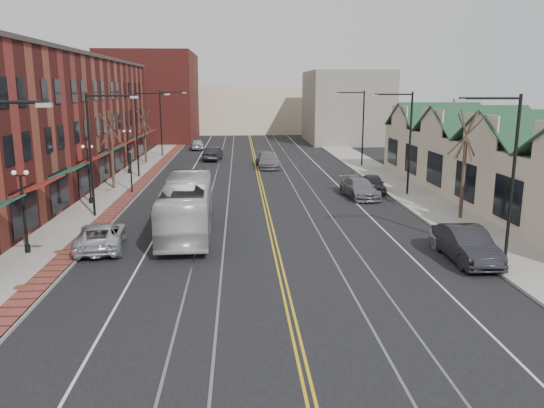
{
  "coord_description": "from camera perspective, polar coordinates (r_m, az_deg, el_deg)",
  "views": [
    {
      "loc": [
        -1.88,
        -18.82,
        8.42
      ],
      "look_at": [
        -0.06,
        10.41,
        2.0
      ],
      "focal_mm": 35.0,
      "sensor_mm": 36.0,
      "label": 1
    }
  ],
  "objects": [
    {
      "name": "parked_car_d",
      "position": [
        44.35,
        10.79,
        2.16
      ],
      "size": [
        2.02,
        4.38,
        1.45
      ],
      "primitive_type": "imported",
      "rotation": [
        0.0,
        0.0,
        -0.07
      ],
      "color": "black",
      "rests_on": "ground"
    },
    {
      "name": "parked_suv",
      "position": [
        29.68,
        -17.94,
        -3.29
      ],
      "size": [
        3.06,
        5.44,
        1.43
      ],
      "primitive_type": "imported",
      "rotation": [
        0.0,
        0.0,
        3.28
      ],
      "color": "silver",
      "rests_on": "ground"
    },
    {
      "name": "transit_bus",
      "position": [
        31.68,
        -9.13,
        -0.23
      ],
      "size": [
        3.09,
        11.58,
        3.2
      ],
      "primitive_type": "imported",
      "rotation": [
        0.0,
        0.0,
        3.18
      ],
      "color": "silver",
      "rests_on": "ground"
    },
    {
      "name": "parked_car_a",
      "position": [
        28.9,
        19.39,
        -3.88
      ],
      "size": [
        2.12,
        4.19,
        1.37
      ],
      "primitive_type": "imported",
      "rotation": [
        0.0,
        0.0,
        0.13
      ],
      "color": "#B3B6BB",
      "rests_on": "ground"
    },
    {
      "name": "manhole_far",
      "position": [
        29.57,
        -21.85,
        -4.78
      ],
      "size": [
        0.6,
        0.6,
        0.02
      ],
      "primitive_type": "cylinder",
      "color": "#592D19",
      "rests_on": "sidewalk_left"
    },
    {
      "name": "backdrop_mid",
      "position": [
        103.91,
        -2.56,
        10.19
      ],
      "size": [
        22.0,
        14.0,
        9.0
      ],
      "primitive_type": "cube",
      "color": "#C7B399",
      "rests_on": "ground"
    },
    {
      "name": "lamppost_l_2",
      "position": [
        40.8,
        -19.06,
        2.92
      ],
      "size": [
        0.84,
        0.28,
        4.27
      ],
      "color": "black",
      "rests_on": "sidewalk_left"
    },
    {
      "name": "lamppost_l_3",
      "position": [
        54.29,
        -15.21,
        5.36
      ],
      "size": [
        0.84,
        0.28,
        4.27
      ],
      "color": "black",
      "rests_on": "sidewalk_left"
    },
    {
      "name": "parked_car_b",
      "position": [
        27.98,
        20.19,
        -4.11
      ],
      "size": [
        1.84,
        5.18,
        1.7
      ],
      "primitive_type": "imported",
      "rotation": [
        0.0,
        0.0,
        -0.01
      ],
      "color": "#222228",
      "rests_on": "ground"
    },
    {
      "name": "building_right",
      "position": [
        44.04,
        23.36,
        3.36
      ],
      "size": [
        8.0,
        36.0,
        4.6
      ],
      "primitive_type": "cube",
      "color": "#C7B399",
      "rests_on": "ground"
    },
    {
      "name": "streetlight_l_1",
      "position": [
        36.16,
        -18.34,
        6.36
      ],
      "size": [
        3.33,
        0.25,
        8.0
      ],
      "color": "black",
      "rests_on": "sidewalk_left"
    },
    {
      "name": "building_left",
      "position": [
        49.0,
        -24.25,
        7.87
      ],
      "size": [
        10.0,
        50.0,
        11.0
      ],
      "primitive_type": "cube",
      "color": "maroon",
      "rests_on": "ground"
    },
    {
      "name": "distant_car_far",
      "position": [
        74.91,
        -8.06,
        6.37
      ],
      "size": [
        2.23,
        4.6,
        1.51
      ],
      "primitive_type": "imported",
      "rotation": [
        0.0,
        0.0,
        3.24
      ],
      "color": "#A2A6A9",
      "rests_on": "ground"
    },
    {
      "name": "streetlight_r_0",
      "position": [
        28.18,
        23.84,
        4.4
      ],
      "size": [
        3.33,
        0.25,
        8.0
      ],
      "color": "black",
      "rests_on": "sidewalk_right"
    },
    {
      "name": "streetlight_r_1",
      "position": [
        42.95,
        14.09,
        7.47
      ],
      "size": [
        3.33,
        0.25,
        8.0
      ],
      "color": "black",
      "rests_on": "sidewalk_right"
    },
    {
      "name": "tree_left_near",
      "position": [
        46.32,
        -16.88,
        5.76
      ],
      "size": [
        1.78,
        1.37,
        6.48
      ],
      "color": "#382B21",
      "rests_on": "sidewalk_left"
    },
    {
      "name": "streetlight_r_2",
      "position": [
        58.37,
        9.36,
        8.87
      ],
      "size": [
        3.33,
        0.25,
        8.0
      ],
      "color": "black",
      "rests_on": "sidewalk_right"
    },
    {
      "name": "sidewalk_right",
      "position": [
        42.06,
        15.79,
        0.45
      ],
      "size": [
        4.0,
        120.0,
        0.15
      ],
      "primitive_type": "cube",
      "color": "gray",
      "rests_on": "ground"
    },
    {
      "name": "lamppost_l_1",
      "position": [
        29.62,
        -25.11,
        -0.94
      ],
      "size": [
        0.84,
        0.28,
        4.27
      ],
      "color": "black",
      "rests_on": "sidewalk_left"
    },
    {
      "name": "parked_car_c",
      "position": [
        42.06,
        9.39,
        1.7
      ],
      "size": [
        2.67,
        5.4,
        1.51
      ],
      "primitive_type": "imported",
      "rotation": [
        0.0,
        0.0,
        0.11
      ],
      "color": "slate",
      "rests_on": "ground"
    },
    {
      "name": "backdrop_left",
      "position": [
        89.94,
        -12.84,
        11.16
      ],
      "size": [
        14.0,
        18.0,
        14.0
      ],
      "primitive_type": "cube",
      "color": "maroon",
      "rests_on": "ground"
    },
    {
      "name": "backdrop_right",
      "position": [
        85.55,
        7.95,
        10.29
      ],
      "size": [
        12.0,
        16.0,
        11.0
      ],
      "primitive_type": "cube",
      "color": "slate",
      "rests_on": "ground"
    },
    {
      "name": "streetlight_l_2",
      "position": [
        51.75,
        -13.9,
        8.25
      ],
      "size": [
        3.33,
        0.25,
        8.0
      ],
      "color": "black",
      "rests_on": "sidewalk_left"
    },
    {
      "name": "traffic_signal",
      "position": [
        44.12,
        -14.96,
        4.04
      ],
      "size": [
        0.18,
        0.15,
        3.8
      ],
      "color": "black",
      "rests_on": "sidewalk_left"
    },
    {
      "name": "ground",
      "position": [
        20.7,
        1.99,
        -11.64
      ],
      "size": [
        160.0,
        160.0,
        0.0
      ],
      "primitive_type": "plane",
      "color": "black",
      "rests_on": "ground"
    },
    {
      "name": "distant_car_right",
      "position": [
        57.18,
        -0.46,
        4.73
      ],
      "size": [
        2.56,
        5.78,
        1.65
      ],
      "primitive_type": "imported",
      "rotation": [
        0.0,
        0.0,
        0.04
      ],
      "color": "slate",
      "rests_on": "ground"
    },
    {
      "name": "distant_car_left",
      "position": [
        63.51,
        -6.36,
        5.39
      ],
      "size": [
        2.28,
        4.98,
        1.58
      ],
      "primitive_type": "imported",
      "rotation": [
        0.0,
        0.0,
        3.01
      ],
      "color": "black",
      "rests_on": "ground"
    },
    {
      "name": "manhole_mid",
      "position": [
        25.12,
        -25.37,
        -8.08
      ],
      "size": [
        0.6,
        0.6,
        0.02
      ],
      "primitive_type": "cylinder",
      "color": "#592D19",
      "rests_on": "sidewalk_left"
    },
    {
      "name": "tree_left_far",
      "position": [
        61.95,
        -13.53,
        7.26
      ],
      "size": [
        1.66,
        1.28,
        6.02
      ],
      "color": "#382B21",
      "rests_on": "sidewalk_left"
    },
    {
      "name": "sidewalk_left",
      "position": [
        40.97,
        -17.78,
        0.02
      ],
      "size": [
        4.0,
        120.0,
        0.15
      ],
      "primitive_type": "cube",
      "color": "gray",
      "rests_on": "ground"
    },
    {
      "name": "streetlight_l_3",
      "position": [
        67.53,
        -11.51,
        9.24
      ],
      "size": [
        3.33,
        0.25,
        8.0
      ],
      "color": "black",
      "rests_on": "sidewalk_left"
    },
    {
      "name": "tree_right_mid",
      "position": [
        36.13,
        19.98,
        4.2
      ],
      "size": [
        1.9,
        1.46,
        6.93
      ],
      "color": "#382B21",
      "rests_on": "sidewalk_right"
    }
  ]
}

